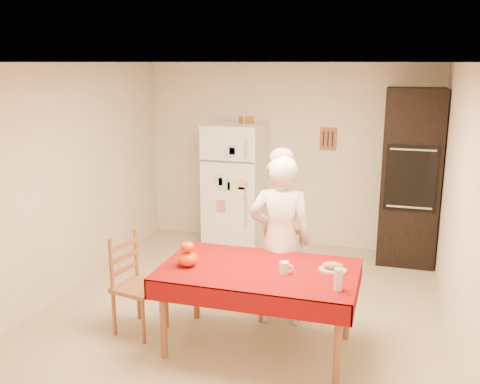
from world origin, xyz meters
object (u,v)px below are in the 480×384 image
at_px(bread_plate, 333,270).
at_px(dining_table, 259,276).
at_px(seated_woman, 280,240).
at_px(pumpkin_lower, 188,259).
at_px(coffee_mug, 284,268).
at_px(chair_left, 134,280).
at_px(refrigerator, 235,186).
at_px(wine_glass, 338,279).
at_px(oven_cabinet, 410,177).
at_px(chair_far, 282,266).

bearing_deg(bread_plate, dining_table, -168.71).
bearing_deg(seated_woman, pumpkin_lower, 38.76).
bearing_deg(coffee_mug, dining_table, 169.25).
distance_m(chair_left, seated_woman, 1.44).
height_order(dining_table, chair_left, chair_left).
bearing_deg(bread_plate, coffee_mug, -156.51).
bearing_deg(bread_plate, seated_woman, 141.54).
height_order(refrigerator, dining_table, refrigerator).
distance_m(refrigerator, seated_woman, 2.31).
distance_m(chair_left, wine_glass, 1.96).
bearing_deg(chair_left, refrigerator, 7.11).
bearing_deg(dining_table, chair_left, -179.75).
bearing_deg(coffee_mug, pumpkin_lower, -174.75).
relative_size(oven_cabinet, pumpkin_lower, 12.50).
bearing_deg(oven_cabinet, dining_table, -115.48).
xyz_separation_m(refrigerator, pumpkin_lower, (0.41, -2.72, -0.02)).
bearing_deg(seated_woman, refrigerator, -68.56).
distance_m(chair_far, wine_glass, 1.24).
bearing_deg(chair_left, chair_far, -47.96).
relative_size(coffee_mug, bread_plate, 0.42).
bearing_deg(chair_far, bread_plate, -54.34).
distance_m(refrigerator, bread_plate, 2.97).
distance_m(seated_woman, coffee_mug, 0.63).
relative_size(pumpkin_lower, wine_glass, 1.00).
relative_size(refrigerator, dining_table, 1.00).
xyz_separation_m(chair_left, wine_glass, (1.92, -0.25, 0.34)).
height_order(oven_cabinet, bread_plate, oven_cabinet).
height_order(dining_table, coffee_mug, coffee_mug).
distance_m(pumpkin_lower, wine_glass, 1.33).
bearing_deg(refrigerator, oven_cabinet, 1.18).
relative_size(chair_left, wine_glass, 5.40).
relative_size(coffee_mug, pumpkin_lower, 0.57).
xyz_separation_m(oven_cabinet, chair_left, (-2.47, -2.65, -0.59)).
distance_m(refrigerator, coffee_mug, 2.93).
height_order(oven_cabinet, pumpkin_lower, oven_cabinet).
height_order(wine_glass, bread_plate, wine_glass).
bearing_deg(pumpkin_lower, coffee_mug, 5.25).
relative_size(oven_cabinet, wine_glass, 12.50).
xyz_separation_m(coffee_mug, wine_glass, (0.48, -0.21, 0.04)).
relative_size(pumpkin_lower, bread_plate, 0.73).
relative_size(oven_cabinet, chair_far, 2.32).
bearing_deg(coffee_mug, seated_woman, 105.39).
distance_m(dining_table, chair_left, 1.22).
bearing_deg(wine_glass, refrigerator, 121.17).
distance_m(seated_woman, bread_plate, 0.71).
xyz_separation_m(refrigerator, coffee_mug, (1.25, -2.64, -0.04)).
relative_size(chair_far, pumpkin_lower, 5.40).
bearing_deg(oven_cabinet, chair_left, -132.98).
height_order(dining_table, wine_glass, wine_glass).
relative_size(dining_table, seated_woman, 1.01).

